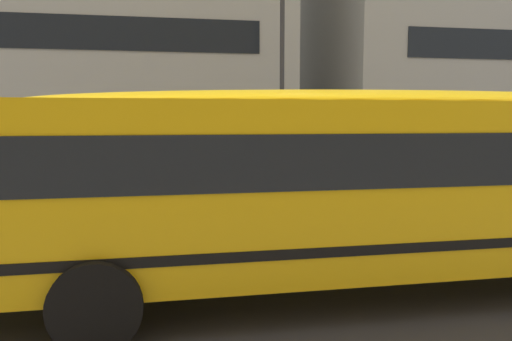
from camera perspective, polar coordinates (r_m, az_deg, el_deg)
ground_plane at (r=8.62m, az=-2.15°, el=-9.91°), size 400.00×400.00×0.00m
sidewalk_far at (r=15.64m, az=-5.85°, el=-2.64°), size 120.00×3.00×0.01m
lane_centreline at (r=8.62m, az=-2.15°, el=-9.89°), size 110.00×0.16×0.01m
school_bus at (r=6.98m, az=15.15°, el=-0.25°), size 12.32×2.92×2.75m
street_lamp at (r=15.23m, az=3.05°, el=13.42°), size 0.44×0.44×6.80m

